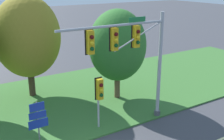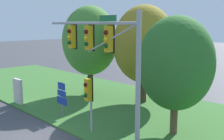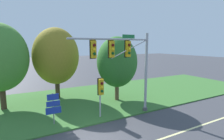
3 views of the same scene
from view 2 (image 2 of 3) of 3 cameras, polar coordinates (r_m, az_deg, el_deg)
name	(u,v)px [view 2 (image 2 of 3)]	position (r m, az deg, el deg)	size (l,w,h in m)	color
grass_verge	(129,109)	(20.46, 3.48, -7.88)	(48.00, 11.50, 0.10)	#386B2D
traffic_signal_mast	(105,55)	(13.34, -1.40, 3.12)	(6.76, 0.49, 6.61)	#9EA0A5
pedestrian_signal_near_kerb	(89,93)	(15.48, -4.78, -4.68)	(0.46, 0.55, 3.14)	#9EA0A5
route_sign_post	(62,96)	(18.74, -10.16, -5.16)	(1.07, 0.08, 2.28)	slate
tree_nearest_road	(90,41)	(24.01, -4.50, 5.93)	(4.70, 4.70, 7.52)	#423021
tree_left_of_mast	(144,44)	(21.40, 6.55, 5.19)	(4.72, 4.72, 7.44)	#423021
tree_behind_signpost	(176,64)	(15.40, 12.85, 1.28)	(4.08, 4.08, 6.49)	brown
info_kiosk	(18,91)	(22.53, -18.56, -4.12)	(1.10, 0.24, 1.90)	beige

